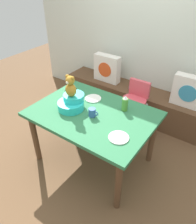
{
  "coord_description": "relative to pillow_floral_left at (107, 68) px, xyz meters",
  "views": [
    {
      "loc": [
        1.21,
        -1.61,
        2.16
      ],
      "look_at": [
        0.0,
        0.1,
        0.69
      ],
      "focal_mm": 35.24,
      "sensor_mm": 36.0,
      "label": 1
    }
  ],
  "objects": [
    {
      "name": "dining_table",
      "position": [
        0.61,
        -1.22,
        -0.04
      ],
      "size": [
        1.37,
        0.98,
        0.74
      ],
      "color": "#2D7247",
      "rests_on": "ground_plane"
    },
    {
      "name": "dinner_plate_far",
      "position": [
        0.44,
        -0.98,
        0.07
      ],
      "size": [
        0.2,
        0.2,
        0.01
      ],
      "primitive_type": "cylinder",
      "color": "white",
      "rests_on": "dining_table"
    },
    {
      "name": "book_stack",
      "position": [
        0.54,
        0.02,
        -0.19
      ],
      "size": [
        0.2,
        0.14,
        0.05
      ],
      "primitive_type": "cube",
      "color": "gray",
      "rests_on": "window_bench"
    },
    {
      "name": "cell_phone",
      "position": [
        0.07,
        -0.97,
        0.06
      ],
      "size": [
        0.1,
        0.16,
        0.01
      ],
      "primitive_type": "cube",
      "rotation": [
        0.0,
        0.0,
        2.9
      ],
      "color": "black",
      "rests_on": "dining_table"
    },
    {
      "name": "infant_seat_teal",
      "position": [
        0.36,
        -1.28,
        0.13
      ],
      "size": [
        0.3,
        0.33,
        0.16
      ],
      "color": "#27C3BD",
      "rests_on": "dining_table"
    },
    {
      "name": "back_wall",
      "position": [
        0.61,
        0.29,
        0.62
      ],
      "size": [
        4.4,
        0.1,
        2.6
      ],
      "primitive_type": "cube",
      "color": "silver",
      "rests_on": "ground_plane"
    },
    {
      "name": "ground_plane",
      "position": [
        0.61,
        -1.22,
        -0.68
      ],
      "size": [
        8.0,
        8.0,
        0.0
      ],
      "primitive_type": "plane",
      "color": "brown"
    },
    {
      "name": "teddy_bear",
      "position": [
        0.36,
        -1.28,
        0.34
      ],
      "size": [
        0.13,
        0.12,
        0.25
      ],
      "color": "#A97825",
      "rests_on": "infant_seat_teal"
    },
    {
      "name": "window_bench",
      "position": [
        0.61,
        0.02,
        -0.45
      ],
      "size": [
        2.6,
        0.44,
        0.46
      ],
      "primitive_type": "cube",
      "color": "brown",
      "rests_on": "ground_plane"
    },
    {
      "name": "highchair",
      "position": [
        0.73,
        -0.42,
        -0.16
      ],
      "size": [
        0.34,
        0.45,
        0.79
      ],
      "color": "#D84C59",
      "rests_on": "ground_plane"
    },
    {
      "name": "ketchup_bottle",
      "position": [
        0.87,
        -0.97,
        0.15
      ],
      "size": [
        0.07,
        0.07,
        0.18
      ],
      "color": "#4C8C33",
      "rests_on": "dining_table"
    },
    {
      "name": "pillow_floral_left",
      "position": [
        0.0,
        0.0,
        0.0
      ],
      "size": [
        0.44,
        0.15,
        0.44
      ],
      "color": "white",
      "rests_on": "window_bench"
    },
    {
      "name": "dinner_plate_near",
      "position": [
        1.06,
        -1.42,
        0.07
      ],
      "size": [
        0.2,
        0.2,
        0.01
      ],
      "primitive_type": "cylinder",
      "color": "white",
      "rests_on": "dining_table"
    },
    {
      "name": "pillow_floral_right",
      "position": [
        1.33,
        0.0,
        0.0
      ],
      "size": [
        0.44,
        0.15,
        0.44
      ],
      "color": "white",
      "rests_on": "window_bench"
    },
    {
      "name": "coffee_mug",
      "position": [
        0.64,
        -1.27,
        0.11
      ],
      "size": [
        0.12,
        0.08,
        0.09
      ],
      "color": "#335999",
      "rests_on": "dining_table"
    }
  ]
}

